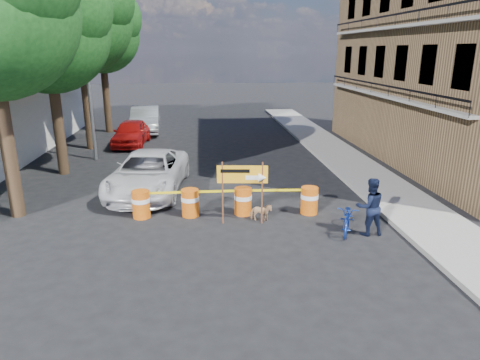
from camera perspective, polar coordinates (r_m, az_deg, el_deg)
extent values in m
plane|color=black|center=(12.81, -1.35, -6.99)|extent=(120.00, 120.00, 0.00)
cube|color=gray|center=(19.69, 15.66, 1.23)|extent=(2.40, 40.00, 0.15)
cube|color=olive|center=(23.49, 29.02, 16.90)|extent=(8.00, 16.00, 12.00)
cylinder|color=#332316|center=(15.18, -28.66, 4.71)|extent=(0.44, 0.44, 5.04)
cylinder|color=#332316|center=(19.82, -23.13, 7.43)|extent=(0.44, 0.44, 4.76)
sphere|color=#134214|center=(19.64, -24.38, 17.72)|extent=(5.00, 5.00, 5.00)
sphere|color=#134214|center=(18.96, -22.55, 20.60)|extent=(3.75, 3.75, 3.75)
sphere|color=#134214|center=(20.45, -25.64, 15.57)|extent=(3.50, 3.50, 3.50)
cylinder|color=#332316|center=(24.56, -19.79, 10.04)|extent=(0.44, 0.44, 5.32)
sphere|color=#134214|center=(24.47, -20.77, 19.32)|extent=(5.40, 5.40, 5.40)
sphere|color=#134214|center=(25.30, -22.03, 17.35)|extent=(3.78, 3.78, 3.78)
cylinder|color=#332316|center=(29.43, -17.43, 10.86)|extent=(0.44, 0.44, 4.93)
sphere|color=#134214|center=(29.32, -18.09, 18.04)|extent=(4.80, 4.80, 4.80)
sphere|color=#134214|center=(28.73, -16.73, 19.95)|extent=(3.60, 3.60, 3.60)
sphere|color=#134214|center=(30.05, -19.11, 16.55)|extent=(3.36, 3.36, 3.36)
cylinder|color=gray|center=(21.84, -19.64, 12.85)|extent=(0.16, 0.16, 8.00)
cylinder|color=#D14E0C|center=(14.10, -13.05, -3.18)|extent=(0.56, 0.56, 0.90)
cylinder|color=white|center=(14.05, -13.09, -2.60)|extent=(0.58, 0.58, 0.14)
cylinder|color=#D14E0C|center=(13.96, -6.65, -3.04)|extent=(0.56, 0.56, 0.90)
cylinder|color=white|center=(13.91, -6.67, -2.46)|extent=(0.58, 0.58, 0.14)
cylinder|color=#D14E0C|center=(14.01, 0.41, -2.85)|extent=(0.56, 0.56, 0.90)
cylinder|color=white|center=(13.96, 0.41, -2.28)|extent=(0.58, 0.58, 0.14)
cylinder|color=#D14E0C|center=(14.27, 9.23, -2.71)|extent=(0.56, 0.56, 0.90)
cylinder|color=white|center=(14.22, 9.26, -2.14)|extent=(0.58, 0.58, 0.14)
cylinder|color=#592D19|center=(13.10, -2.33, -1.79)|extent=(0.05, 0.05, 1.98)
cylinder|color=#592D19|center=(13.10, 2.97, -1.80)|extent=(0.05, 0.05, 1.98)
cube|color=#FC9F16|center=(12.91, 0.32, 0.75)|extent=(1.54, 0.18, 0.55)
cube|color=white|center=(12.92, 1.69, 0.31)|extent=(0.44, 0.05, 0.13)
cone|color=white|center=(12.93, 3.01, 0.30)|extent=(0.27, 0.31, 0.29)
cube|color=black|center=(12.86, -0.66, 1.20)|extent=(0.88, 0.10, 0.11)
imported|color=black|center=(12.93, 16.94, -3.42)|extent=(0.87, 0.70, 1.72)
imported|color=#1333A0|center=(12.94, 14.31, -3.25)|extent=(0.88, 1.04, 1.69)
imported|color=tan|center=(13.53, 2.80, -4.34)|extent=(0.74, 0.44, 0.58)
imported|color=silver|center=(16.49, -12.14, 0.92)|extent=(3.07, 5.65, 1.50)
imported|color=#A90F0E|center=(25.09, -14.31, 6.14)|extent=(1.90, 4.30, 1.44)
imported|color=#9EA1A5|center=(28.92, -12.50, 7.87)|extent=(2.09, 5.16, 1.67)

